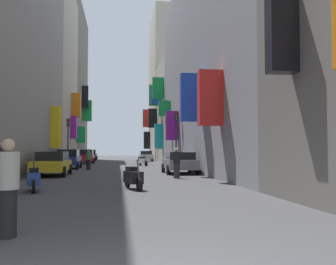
{
  "coord_description": "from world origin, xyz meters",
  "views": [
    {
      "loc": [
        0.08,
        -3.56,
        1.49
      ],
      "look_at": [
        3.57,
        23.43,
        2.73
      ],
      "focal_mm": 40.99,
      "sensor_mm": 36.0,
      "label": 1
    }
  ],
  "objects_px": {
    "pedestrian_near_left": "(89,159)",
    "pedestrian_crossing": "(2,165)",
    "pedestrian_near_right": "(8,188)",
    "traffic_light_far_corner": "(176,130)",
    "traffic_light_near_corner": "(68,134)",
    "pedestrian_mid_street": "(177,163)",
    "scooter_red": "(87,160)",
    "parked_car_grey": "(180,162)",
    "scooter_blue": "(34,179)",
    "scooter_black": "(133,177)",
    "parked_car_yellow": "(52,163)",
    "parked_car_blue": "(68,159)",
    "parked_car_black": "(91,155)",
    "parked_car_silver": "(146,156)",
    "parked_car_red": "(86,156)",
    "scooter_white": "(143,161)"
  },
  "relations": [
    {
      "from": "pedestrian_near_left",
      "to": "pedestrian_crossing",
      "type": "bearing_deg",
      "value": -99.28
    },
    {
      "from": "pedestrian_near_right",
      "to": "traffic_light_far_corner",
      "type": "bearing_deg",
      "value": 74.47
    },
    {
      "from": "traffic_light_near_corner",
      "to": "pedestrian_mid_street",
      "type": "bearing_deg",
      "value": -64.92
    },
    {
      "from": "scooter_red",
      "to": "parked_car_grey",
      "type": "bearing_deg",
      "value": -65.25
    },
    {
      "from": "scooter_blue",
      "to": "pedestrian_near_right",
      "type": "bearing_deg",
      "value": -81.3
    },
    {
      "from": "pedestrian_mid_street",
      "to": "scooter_black",
      "type": "bearing_deg",
      "value": -114.65
    },
    {
      "from": "parked_car_yellow",
      "to": "scooter_black",
      "type": "distance_m",
      "value": 9.39
    },
    {
      "from": "scooter_black",
      "to": "parked_car_blue",
      "type": "bearing_deg",
      "value": 105.0
    },
    {
      "from": "parked_car_blue",
      "to": "pedestrian_mid_street",
      "type": "xyz_separation_m",
      "value": [
        7.04,
        -11.52,
        -0.0
      ]
    },
    {
      "from": "scooter_black",
      "to": "scooter_blue",
      "type": "distance_m",
      "value": 3.57
    },
    {
      "from": "pedestrian_near_right",
      "to": "scooter_black",
      "type": "bearing_deg",
      "value": 72.53
    },
    {
      "from": "parked_car_black",
      "to": "parked_car_silver",
      "type": "xyz_separation_m",
      "value": [
        7.69,
        -5.98,
        -0.07
      ]
    },
    {
      "from": "scooter_black",
      "to": "scooter_red",
      "type": "height_order",
      "value": "same"
    },
    {
      "from": "scooter_black",
      "to": "pedestrian_near_left",
      "type": "xyz_separation_m",
      "value": [
        -2.77,
        14.76,
        0.32
      ]
    },
    {
      "from": "pedestrian_crossing",
      "to": "pedestrian_mid_street",
      "type": "height_order",
      "value": "pedestrian_crossing"
    },
    {
      "from": "pedestrian_near_right",
      "to": "traffic_light_near_corner",
      "type": "relative_size",
      "value": 0.38
    },
    {
      "from": "pedestrian_mid_street",
      "to": "pedestrian_crossing",
      "type": "bearing_deg",
      "value": -149.27
    },
    {
      "from": "parked_car_yellow",
      "to": "scooter_red",
      "type": "bearing_deg",
      "value": 87.48
    },
    {
      "from": "scooter_blue",
      "to": "pedestrian_near_right",
      "type": "relative_size",
      "value": 1.11
    },
    {
      "from": "scooter_red",
      "to": "pedestrian_near_left",
      "type": "xyz_separation_m",
      "value": [
        0.88,
        -9.68,
        0.32
      ]
    },
    {
      "from": "pedestrian_crossing",
      "to": "traffic_light_near_corner",
      "type": "xyz_separation_m",
      "value": [
        -0.2,
        20.98,
        2.11
      ]
    },
    {
      "from": "parked_car_black",
      "to": "pedestrian_mid_street",
      "type": "bearing_deg",
      "value": -79.2
    },
    {
      "from": "parked_car_red",
      "to": "pedestrian_near_right",
      "type": "xyz_separation_m",
      "value": [
        1.82,
        -37.7,
        0.05
      ]
    },
    {
      "from": "scooter_red",
      "to": "scooter_white",
      "type": "bearing_deg",
      "value": -30.89
    },
    {
      "from": "parked_car_yellow",
      "to": "pedestrian_near_right",
      "type": "height_order",
      "value": "pedestrian_near_right"
    },
    {
      "from": "pedestrian_crossing",
      "to": "traffic_light_far_corner",
      "type": "distance_m",
      "value": 16.97
    },
    {
      "from": "pedestrian_near_left",
      "to": "parked_car_black",
      "type": "bearing_deg",
      "value": 93.77
    },
    {
      "from": "traffic_light_near_corner",
      "to": "traffic_light_far_corner",
      "type": "relative_size",
      "value": 0.97
    },
    {
      "from": "parked_car_black",
      "to": "pedestrian_near_left",
      "type": "distance_m",
      "value": 28.04
    },
    {
      "from": "parked_car_silver",
      "to": "traffic_light_far_corner",
      "type": "distance_m",
      "value": 21.69
    },
    {
      "from": "parked_car_silver",
      "to": "traffic_light_far_corner",
      "type": "xyz_separation_m",
      "value": [
        0.87,
        -21.55,
        2.35
      ]
    },
    {
      "from": "scooter_white",
      "to": "pedestrian_crossing",
      "type": "distance_m",
      "value": 21.34
    },
    {
      "from": "traffic_light_far_corner",
      "to": "parked_car_yellow",
      "type": "bearing_deg",
      "value": -140.31
    },
    {
      "from": "parked_car_blue",
      "to": "parked_car_yellow",
      "type": "relative_size",
      "value": 0.91
    },
    {
      "from": "parked_car_silver",
      "to": "pedestrian_near_right",
      "type": "relative_size",
      "value": 2.49
    },
    {
      "from": "pedestrian_near_right",
      "to": "parked_car_black",
      "type": "bearing_deg",
      "value": 92.49
    },
    {
      "from": "scooter_black",
      "to": "scooter_white",
      "type": "distance_m",
      "value": 21.28
    },
    {
      "from": "parked_car_grey",
      "to": "scooter_black",
      "type": "xyz_separation_m",
      "value": [
        -3.29,
        -9.36,
        -0.26
      ]
    },
    {
      "from": "parked_car_blue",
      "to": "parked_car_grey",
      "type": "distance_m",
      "value": 10.91
    },
    {
      "from": "scooter_white",
      "to": "traffic_light_far_corner",
      "type": "height_order",
      "value": "traffic_light_far_corner"
    },
    {
      "from": "parked_car_red",
      "to": "traffic_light_near_corner",
      "type": "bearing_deg",
      "value": -96.99
    },
    {
      "from": "parked_car_silver",
      "to": "pedestrian_near_left",
      "type": "height_order",
      "value": "pedestrian_near_left"
    },
    {
      "from": "scooter_red",
      "to": "traffic_light_near_corner",
      "type": "height_order",
      "value": "traffic_light_near_corner"
    },
    {
      "from": "parked_car_blue",
      "to": "scooter_white",
      "type": "bearing_deg",
      "value": 34.08
    },
    {
      "from": "parked_car_silver",
      "to": "pedestrian_mid_street",
      "type": "xyz_separation_m",
      "value": [
        -0.58,
        -31.31,
        0.07
      ]
    },
    {
      "from": "parked_car_red",
      "to": "parked_car_grey",
      "type": "bearing_deg",
      "value": -69.94
    },
    {
      "from": "parked_car_blue",
      "to": "scooter_red",
      "type": "height_order",
      "value": "parked_car_blue"
    },
    {
      "from": "parked_car_silver",
      "to": "pedestrian_near_left",
      "type": "bearing_deg",
      "value": -104.89
    },
    {
      "from": "pedestrian_near_left",
      "to": "traffic_light_near_corner",
      "type": "height_order",
      "value": "traffic_light_near_corner"
    },
    {
      "from": "traffic_light_near_corner",
      "to": "scooter_white",
      "type": "bearing_deg",
      "value": -6.1
    }
  ]
}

